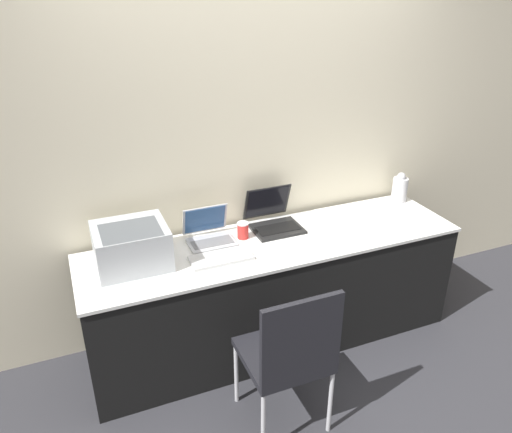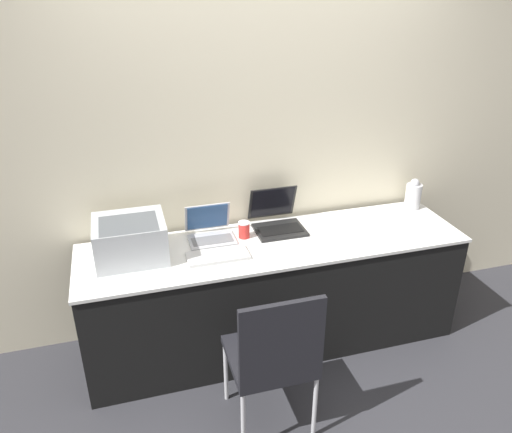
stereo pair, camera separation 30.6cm
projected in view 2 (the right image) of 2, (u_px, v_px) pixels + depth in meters
The scene contains 10 objects.
ground_plane at pixel (288, 369), 3.21m from camera, with size 14.00×14.00×0.00m, color #333338.
wall_back at pixel (258, 143), 3.24m from camera, with size 8.00×0.05×2.60m.
table at pixel (274, 293), 3.31m from camera, with size 2.44×0.64×0.77m.
printer at pixel (130, 238), 2.92m from camera, with size 0.41×0.36×0.24m.
laptop_left at pixel (210, 232), 3.17m from camera, with size 0.29×0.27×0.21m.
laptop_right at pixel (277, 220), 3.30m from camera, with size 0.32×0.34×0.26m.
external_keyboard at pixel (218, 256), 2.97m from camera, with size 0.37×0.17×0.02m.
coffee_cup at pixel (244, 230), 3.18m from camera, with size 0.07×0.07×0.11m.
metal_pitcher at pixel (413, 195), 3.57m from camera, with size 0.11×0.11×0.22m.
chair at pixel (274, 354), 2.56m from camera, with size 0.43×0.43×0.93m.
Camera 2 is at (-0.88, -2.31, 2.29)m, focal length 35.00 mm.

